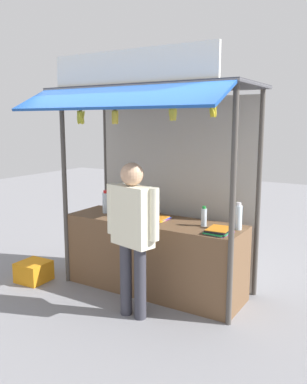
# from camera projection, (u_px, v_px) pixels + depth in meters

# --- Properties ---
(ground_plane) EXTENTS (20.00, 20.00, 0.00)m
(ground_plane) POSITION_uv_depth(u_px,v_px,m) (154.00, 290.00, 5.14)
(ground_plane) COLOR gray
(stall_counter) EXTENTS (2.27, 0.69, 0.91)m
(stall_counter) POSITION_uv_depth(u_px,v_px,m) (154.00, 255.00, 5.06)
(stall_counter) COLOR brown
(stall_counter) RESTS_ON ground
(stall_structure) EXTENTS (2.47, 1.61, 2.86)m
(stall_structure) POSITION_uv_depth(u_px,v_px,m) (160.00, 152.00, 4.97)
(stall_structure) COLOR #4C4742
(stall_structure) RESTS_ON ground
(water_bottle_far_left) EXTENTS (0.07, 0.07, 0.24)m
(water_bottle_far_left) POSITION_uv_depth(u_px,v_px,m) (204.00, 217.00, 4.66)
(water_bottle_far_left) COLOR silver
(water_bottle_far_left) RESTS_ON stall_counter
(water_bottle_center) EXTENTS (0.09, 0.09, 0.30)m
(water_bottle_center) POSITION_uv_depth(u_px,v_px,m) (150.00, 204.00, 5.21)
(water_bottle_center) COLOR silver
(water_bottle_center) RESTS_ON stall_counter
(water_bottle_right) EXTENTS (0.09, 0.09, 0.31)m
(water_bottle_right) POSITION_uv_depth(u_px,v_px,m) (238.00, 217.00, 4.51)
(water_bottle_right) COLOR silver
(water_bottle_right) RESTS_ON stall_counter
(water_bottle_left) EXTENTS (0.08, 0.08, 0.29)m
(water_bottle_left) POSITION_uv_depth(u_px,v_px,m) (124.00, 201.00, 5.46)
(water_bottle_left) COLOR silver
(water_bottle_left) RESTS_ON stall_counter
(water_bottle_mid_right) EXTENTS (0.09, 0.09, 0.31)m
(water_bottle_mid_right) POSITION_uv_depth(u_px,v_px,m) (106.00, 202.00, 5.33)
(water_bottle_mid_right) COLOR silver
(water_bottle_mid_right) RESTS_ON stall_counter
(magazine_stack_front_right) EXTENTS (0.19, 0.29, 0.04)m
(magazine_stack_front_right) POSITION_uv_depth(u_px,v_px,m) (159.00, 219.00, 4.95)
(magazine_stack_front_right) COLOR purple
(magazine_stack_front_right) RESTS_ON stall_counter
(magazine_stack_front_left) EXTENTS (0.27, 0.33, 0.06)m
(magazine_stack_front_left) POSITION_uv_depth(u_px,v_px,m) (219.00, 231.00, 4.38)
(magazine_stack_front_left) COLOR purple
(magazine_stack_front_left) RESTS_ON stall_counter
(banana_bunch_rightmost) EXTENTS (0.09, 0.09, 0.23)m
(banana_bunch_rightmost) POSITION_uv_depth(u_px,v_px,m) (213.00, 110.00, 3.89)
(banana_bunch_rightmost) COLOR #332D23
(banana_bunch_inner_left) EXTENTS (0.12, 0.11, 0.30)m
(banana_bunch_inner_left) POSITION_uv_depth(u_px,v_px,m) (81.00, 117.00, 4.77)
(banana_bunch_inner_left) COLOR #332D23
(banana_bunch_leftmost) EXTENTS (0.11, 0.10, 0.30)m
(banana_bunch_leftmost) POSITION_uv_depth(u_px,v_px,m) (115.00, 117.00, 4.51)
(banana_bunch_leftmost) COLOR #332D23
(banana_bunch_inner_right) EXTENTS (0.11, 0.10, 0.26)m
(banana_bunch_inner_right) POSITION_uv_depth(u_px,v_px,m) (173.00, 114.00, 4.12)
(banana_bunch_inner_right) COLOR #332D23
(vendor_person) EXTENTS (0.64, 0.31, 1.70)m
(vendor_person) POSITION_uv_depth(u_px,v_px,m) (132.00, 226.00, 4.27)
(vendor_person) COLOR #383842
(vendor_person) RESTS_ON ground
(plastic_crate) EXTENTS (0.39, 0.39, 0.27)m
(plastic_crate) POSITION_uv_depth(u_px,v_px,m) (34.00, 271.00, 5.40)
(plastic_crate) COLOR orange
(plastic_crate) RESTS_ON ground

